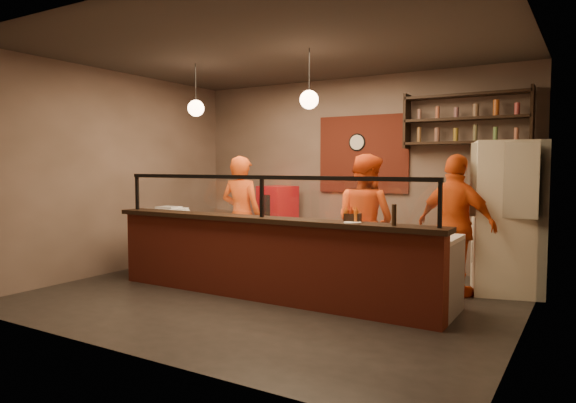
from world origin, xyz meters
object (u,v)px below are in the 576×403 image
Objects in this scene: cook_mid at (365,222)px; cook_right at (456,225)px; red_cooler at (277,223)px; pepper_mill at (394,215)px; wall_clock at (357,142)px; cook_left at (241,216)px; fridge at (507,218)px; pizza_dough at (301,227)px; condiment_caddy at (353,218)px.

cook_right is (1.16, 0.26, -0.00)m from cook_mid.
pepper_mill is (3.05, -2.47, 0.50)m from red_cooler.
wall_clock is at bearing 27.06° from red_cooler.
cook_left is at bearing -126.94° from wall_clock.
cook_mid is at bearing -170.85° from fridge.
pepper_mill is (1.44, -0.49, 0.27)m from pizza_dough.
cook_left is at bearing 178.16° from fridge.
wall_clock is 2.60m from pizza_dough.
cook_left is 1.38× the size of red_cooler.
condiment_caddy is (0.91, -0.40, 0.20)m from pizza_dough.
wall_clock is 1.67× the size of condiment_caddy.
pizza_dough is at bearing 69.45° from cook_mid.
cook_mid is 10.37× the size of condiment_caddy.
cook_right is (3.19, 0.36, 0.00)m from cook_left.
cook_right is 1.56m from pepper_mill.
fridge reaches higher than cook_mid.
cook_mid is at bearing 52.19° from pizza_dough.
pizza_dough is 2.50× the size of pepper_mill.
fridge is (2.50, -0.77, -1.08)m from wall_clock.
cook_mid is at bearing -62.79° from wall_clock.
pizza_dough is (-0.59, -0.76, -0.02)m from cook_mid.
cook_left is 0.91× the size of fridge.
wall_clock is 3.08m from condiment_caddy.
pepper_mill is (-0.31, -1.50, 0.25)m from cook_right.
cook_mid is 2.53m from red_cooler.
pizza_dough is (0.20, -2.30, -1.19)m from wall_clock.
cook_right reaches higher than red_cooler.
cook_right is 10.34× the size of condiment_caddy.
fridge is at bearing 7.96° from red_cooler.
cook_left is at bearing 158.36° from pepper_mill.
red_cooler is (-0.17, 1.33, -0.26)m from cook_left.
cook_right is at bearing 78.22° from pepper_mill.
fridge reaches higher than red_cooler.
fridge is at bearing 54.26° from condiment_caddy.
fridge reaches higher than pizza_dough.
fridge is 3.95m from red_cooler.
pizza_dough is at bearing 156.43° from condiment_caddy.
pepper_mill is (2.87, -1.14, 0.25)m from cook_left.
pizza_dough is at bearing 150.62° from cook_left.
wall_clock reaches higher than pepper_mill.
red_cooler is (-2.20, 1.23, -0.26)m from cook_mid.
condiment_caddy is at bearing -23.57° from pizza_dough.
fridge is at bearing -17.13° from wall_clock.
condiment_caddy is at bearing -28.74° from red_cooler.
red_cooler is 3.50m from condiment_caddy.
cook_left is at bearing 155.87° from condiment_caddy.
wall_clock is 2.03m from red_cooler.
cook_right reaches higher than cook_left.
pizza_dough is at bearing -36.34° from red_cooler.
cook_mid is 8.13× the size of pepper_mill.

